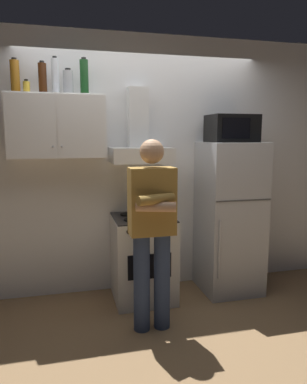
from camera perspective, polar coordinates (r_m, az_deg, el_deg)
ground_plane at (r=3.67m, az=-0.00°, el=-18.02°), size 7.00×7.00×0.00m
back_wall_tiled at (r=3.87m, az=-2.13°, el=4.27°), size 4.80×0.10×2.70m
upper_cabinet at (r=3.55m, az=-15.15°, el=10.01°), size 0.90×0.37×0.60m
stove_oven at (r=3.72m, az=-1.69°, el=-10.43°), size 0.60×0.62×0.87m
range_hood at (r=3.63m, az=-2.20°, el=7.87°), size 0.60×0.44×0.75m
refrigerator at (r=3.92m, az=12.03°, el=-4.02°), size 0.60×0.62×1.60m
microwave at (r=3.84m, az=12.37°, el=9.86°), size 0.48×0.37×0.28m
person_standing at (r=3.00m, az=-0.23°, el=-5.81°), size 0.38×0.33×1.64m
cooking_pot at (r=3.50m, az=0.77°, el=-3.29°), size 0.30×0.20×0.10m
bottle_spice_jar at (r=3.56m, az=-19.61°, el=15.52°), size 0.06×0.06×0.12m
bottle_canister_steel at (r=3.60m, az=-13.45°, el=16.66°), size 0.09×0.09×0.24m
bottle_wine_green at (r=3.61m, az=-11.00°, el=17.54°), size 0.08×0.08×0.34m
bottle_vodka_clear at (r=3.59m, az=-15.39°, el=17.40°), size 0.07×0.07×0.34m
bottle_rum_dark at (r=3.63m, az=-17.28°, el=16.92°), size 0.08×0.08×0.30m
bottle_liquor_amber at (r=3.66m, az=-21.23°, el=16.79°), size 0.08×0.08×0.32m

